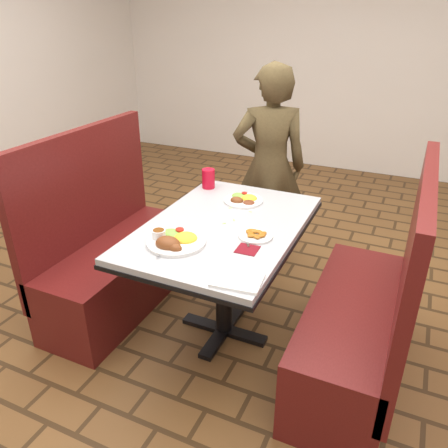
# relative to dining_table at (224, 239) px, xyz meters

# --- Properties ---
(dining_table) EXTENTS (0.81, 1.21, 0.75)m
(dining_table) POSITION_rel_dining_table_xyz_m (0.00, 0.00, 0.00)
(dining_table) COLOR #B8BABD
(dining_table) RESTS_ON ground
(booth_bench_left) EXTENTS (0.47, 1.20, 1.17)m
(booth_bench_left) POSITION_rel_dining_table_xyz_m (-0.80, 0.00, -0.32)
(booth_bench_left) COLOR maroon
(booth_bench_left) RESTS_ON ground
(booth_bench_right) EXTENTS (0.47, 1.20, 1.17)m
(booth_bench_right) POSITION_rel_dining_table_xyz_m (0.80, 0.00, -0.32)
(booth_bench_right) COLOR maroon
(booth_bench_right) RESTS_ON ground
(diner_person) EXTENTS (0.65, 0.55, 1.51)m
(diner_person) POSITION_rel_dining_table_xyz_m (-0.09, 1.01, 0.10)
(diner_person) COLOR brown
(diner_person) RESTS_ON ground
(near_dinner_plate) EXTENTS (0.30, 0.30, 0.09)m
(near_dinner_plate) POSITION_rel_dining_table_xyz_m (-0.13, -0.31, 0.13)
(near_dinner_plate) COLOR white
(near_dinner_plate) RESTS_ON dining_table
(far_dinner_plate) EXTENTS (0.24, 0.24, 0.06)m
(far_dinner_plate) POSITION_rel_dining_table_xyz_m (-0.02, 0.34, 0.12)
(far_dinner_plate) COLOR white
(far_dinner_plate) RESTS_ON dining_table
(plantain_plate) EXTENTS (0.18, 0.18, 0.03)m
(plantain_plate) POSITION_rel_dining_table_xyz_m (0.21, -0.07, 0.11)
(plantain_plate) COLOR white
(plantain_plate) RESTS_ON dining_table
(maroon_napkin) EXTENTS (0.11, 0.11, 0.00)m
(maroon_napkin) POSITION_rel_dining_table_xyz_m (0.22, -0.21, 0.10)
(maroon_napkin) COLOR maroon
(maroon_napkin) RESTS_ON dining_table
(spoon_utensil) EXTENTS (0.09, 0.12, 0.00)m
(spoon_utensil) POSITION_rel_dining_table_xyz_m (0.18, -0.14, 0.10)
(spoon_utensil) COLOR silver
(spoon_utensil) RESTS_ON dining_table
(red_tumbler) EXTENTS (0.08, 0.08, 0.13)m
(red_tumbler) POSITION_rel_dining_table_xyz_m (-0.32, 0.46, 0.16)
(red_tumbler) COLOR red
(red_tumbler) RESTS_ON dining_table
(paper_napkin) EXTENTS (0.23, 0.18, 0.01)m
(paper_napkin) POSITION_rel_dining_table_xyz_m (0.29, -0.49, 0.10)
(paper_napkin) COLOR white
(paper_napkin) RESTS_ON dining_table
(knife_utensil) EXTENTS (0.07, 0.18, 0.00)m
(knife_utensil) POSITION_rel_dining_table_xyz_m (-0.12, -0.35, 0.11)
(knife_utensil) COLOR silver
(knife_utensil) RESTS_ON dining_table
(fork_utensil) EXTENTS (0.02, 0.16, 0.00)m
(fork_utensil) POSITION_rel_dining_table_xyz_m (-0.13, -0.40, 0.11)
(fork_utensil) COLOR silver
(fork_utensil) RESTS_ON dining_table
(lettuce_shreds) EXTENTS (0.28, 0.32, 0.00)m
(lettuce_shreds) POSITION_rel_dining_table_xyz_m (0.04, 0.06, 0.10)
(lettuce_shreds) COLOR #A3D153
(lettuce_shreds) RESTS_ON dining_table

